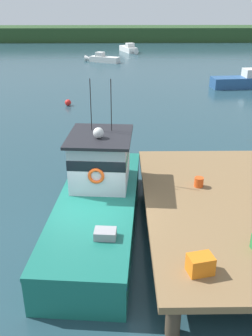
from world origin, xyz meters
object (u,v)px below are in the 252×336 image
(main_fishing_boat, at_px, (99,196))
(crate_single_by_cleat, at_px, (200,264))
(bait_bucket, at_px, (199,182))
(moored_boat_far_right, at_px, (129,49))
(moored_boat_near_channel, at_px, (245,81))
(moored_boat_off_the_point, at_px, (102,59))
(mooring_buoy_channel_marker, at_px, (68,103))

(main_fishing_boat, xyz_separation_m, crate_single_by_cleat, (2.65, -4.25, 0.43))
(bait_bucket, bearing_deg, moored_boat_far_right, 91.86)
(moored_boat_far_right, bearing_deg, moored_boat_near_channel, -67.68)
(main_fishing_boat, distance_m, moored_boat_off_the_point, 36.02)
(bait_bucket, bearing_deg, main_fishing_boat, -175.48)
(moored_boat_near_channel, bearing_deg, mooring_buoy_channel_marker, -158.29)
(main_fishing_boat, relative_size, moored_boat_near_channel, 1.55)
(crate_single_by_cleat, xyz_separation_m, bait_bucket, (0.83, 4.52, -0.06))
(crate_single_by_cleat, height_order, moored_boat_off_the_point, crate_single_by_cleat)
(moored_boat_off_the_point, bearing_deg, main_fishing_boat, -87.73)
(moored_boat_off_the_point, distance_m, moored_boat_near_channel, 19.51)
(crate_single_by_cleat, bearing_deg, mooring_buoy_channel_marker, 106.07)
(bait_bucket, bearing_deg, moored_boat_near_channel, 68.89)
(crate_single_by_cleat, bearing_deg, moored_boat_off_the_point, 95.79)
(moored_boat_off_the_point, relative_size, moored_boat_near_channel, 0.71)
(moored_boat_near_channel, xyz_separation_m, mooring_buoy_channel_marker, (-14.79, -5.89, -0.32))
(main_fishing_boat, distance_m, moored_boat_far_right, 45.16)
(main_fishing_boat, distance_m, bait_bucket, 3.51)
(main_fishing_boat, xyz_separation_m, moored_boat_near_channel, (11.70, 21.55, -0.45))
(crate_single_by_cleat, distance_m, moored_boat_off_the_point, 40.46)
(main_fishing_boat, bearing_deg, moored_boat_far_right, 87.43)
(moored_boat_far_right, bearing_deg, moored_boat_off_the_point, -110.73)
(bait_bucket, xyz_separation_m, mooring_buoy_channel_marker, (-6.57, 15.39, -1.14))
(moored_boat_far_right, bearing_deg, bait_bucket, -88.14)
(crate_single_by_cleat, xyz_separation_m, moored_boat_far_right, (-0.62, 49.36, -0.99))
(main_fishing_boat, distance_m, mooring_buoy_channel_marker, 15.99)
(main_fishing_boat, height_order, bait_bucket, main_fishing_boat)
(crate_single_by_cleat, height_order, bait_bucket, crate_single_by_cleat)
(moored_boat_off_the_point, relative_size, mooring_buoy_channel_marker, 9.91)
(main_fishing_boat, xyz_separation_m, bait_bucket, (3.48, 0.28, 0.36))
(bait_bucket, bearing_deg, moored_boat_off_the_point, 97.83)
(bait_bucket, bearing_deg, mooring_buoy_channel_marker, 113.12)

